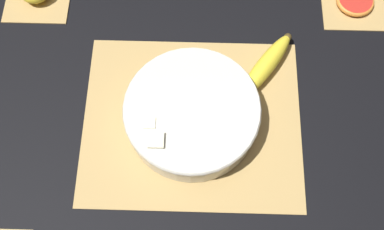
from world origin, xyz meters
TOP-DOWN VIEW (x-y plane):
  - ground_plane at (0.00, 0.00)m, footprint 6.00×6.00m
  - bamboo_mat_center at (-0.00, 0.00)m, footprint 0.44×0.37m
  - coaster_mat_near_left at (-0.36, -0.30)m, footprint 0.14×0.14m
  - fruit_salad_bowl at (0.00, 0.00)m, footprint 0.26×0.26m
  - whole_banana at (-0.15, -0.12)m, footprint 0.13×0.17m
  - grapefruit_slice at (-0.36, -0.30)m, footprint 0.09×0.09m

SIDE VIEW (x-z plane):
  - ground_plane at x=0.00m, z-range 0.00..0.00m
  - coaster_mat_near_left at x=-0.36m, z-range 0.00..0.01m
  - bamboo_mat_center at x=0.00m, z-range 0.00..0.01m
  - grapefruit_slice at x=-0.36m, z-range 0.01..0.02m
  - whole_banana at x=-0.15m, z-range 0.01..0.04m
  - fruit_salad_bowl at x=0.00m, z-range 0.01..0.08m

